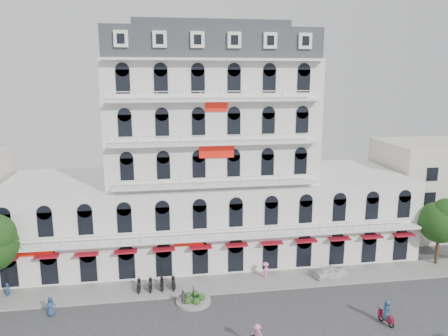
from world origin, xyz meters
TOP-DOWN VIEW (x-y plane):
  - sidewalk at (0.00, 9.00)m, footprint 53.00×4.00m
  - main_building at (0.00, 18.00)m, footprint 45.00×15.00m
  - flank_building_east at (30.00, 20.00)m, footprint 14.00×10.00m
  - traffic_island at (-3.00, 6.00)m, footprint 3.20×3.20m
  - parked_scooter_row at (-6.35, 8.80)m, footprint 4.40×1.80m
  - tree_east_inner at (24.05, 9.98)m, footprint 4.40×4.37m
  - parked_car at (11.38, 8.79)m, footprint 3.96×2.28m
  - rider_east at (12.59, -0.05)m, footprint 0.78×1.66m
  - rider_center at (1.14, -1.74)m, footprint 1.12×1.48m
  - pedestrian_left at (-15.37, 5.67)m, footprint 0.96×0.73m
  - pedestrian_mid at (-3.95, 5.56)m, footprint 0.93×0.50m
  - pedestrian_right at (4.64, 9.50)m, footprint 1.37×1.25m
  - pedestrian_far at (-20.00, 9.50)m, footprint 0.55×0.65m

SIDE VIEW (x-z plane):
  - parked_scooter_row at x=-6.35m, z-range -0.55..0.55m
  - sidewalk at x=0.00m, z-range 0.00..0.16m
  - traffic_island at x=-3.00m, z-range -0.54..1.06m
  - parked_car at x=11.38m, z-range 0.00..1.27m
  - pedestrian_far at x=-20.00m, z-range 0.00..1.51m
  - pedestrian_mid at x=-3.95m, z-range 0.00..1.52m
  - pedestrian_left at x=-15.37m, z-range 0.00..1.75m
  - pedestrian_right at x=4.64m, z-range 0.00..1.85m
  - rider_east at x=12.59m, z-range 0.00..2.20m
  - rider_center at x=1.14m, z-range 0.05..2.19m
  - tree_east_inner at x=24.05m, z-range 1.43..9.00m
  - flank_building_east at x=30.00m, z-range 0.00..12.00m
  - main_building at x=0.00m, z-range -2.94..22.86m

